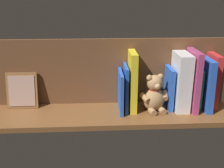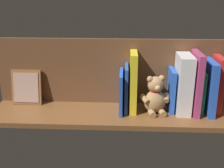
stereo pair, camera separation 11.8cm
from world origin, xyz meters
TOP-DOWN VIEW (x-y plane):
  - ground_plane at (0.00, 0.00)cm, footprint 107.93×26.16cm
  - shelf_back_panel at (0.00, -10.83)cm, footprint 107.93×1.50cm
  - book_0 at (-45.38, -3.66)cm, footprint 2.89×12.05cm
  - book_1 at (-41.73, -1.97)cm, footprint 3.30×15.41cm
  - book_2 at (-38.66, -3.85)cm, footprint 1.73×11.65cm
  - book_3 at (-35.72, -1.90)cm, footprint 2.49×15.56cm
  - dictionary_thick_white at (-30.67, -2.43)cm, footprint 5.97×14.29cm
  - book_4 at (-25.92, -3.66)cm, footprint 1.88×12.04cm
  - teddy_bear at (-18.64, -0.61)cm, footprint 13.35×12.12cm
  - book_5 at (-9.14, -3.05)cm, footprint 2.96×13.27cm
  - book_6 at (-6.13, -2.75)cm, footprint 1.39×13.85cm
  - book_7 at (-3.91, -1.88)cm, footprint 1.40×15.60cm
  - picture_frame_leaning at (40.25, -7.29)cm, footprint 13.80×4.17cm

SIDE VIEW (x-z plane):
  - ground_plane at x=0.00cm, z-range -2.20..0.00cm
  - teddy_bear at x=-18.64cm, z-range -1.01..15.81cm
  - picture_frame_leaning at x=40.25cm, z-range -0.11..16.30cm
  - book_7 at x=-3.91cm, z-range 0.00..17.77cm
  - book_2 at x=-38.66cm, z-range 0.00..18.28cm
  - book_4 at x=-25.92cm, z-range 0.00..18.76cm
  - book_6 at x=-6.13cm, z-range 0.00..20.26cm
  - book_1 at x=-41.73cm, z-range -0.03..23.21cm
  - book_0 at x=-45.38cm, z-range 0.00..24.53cm
  - dictionary_thick_white at x=-30.67cm, z-range 0.00..25.42cm
  - book_5 at x=-9.14cm, z-range 0.00..26.18cm
  - book_3 at x=-35.72cm, z-range 0.00..26.70cm
  - shelf_back_panel at x=0.00cm, z-range 0.00..30.55cm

